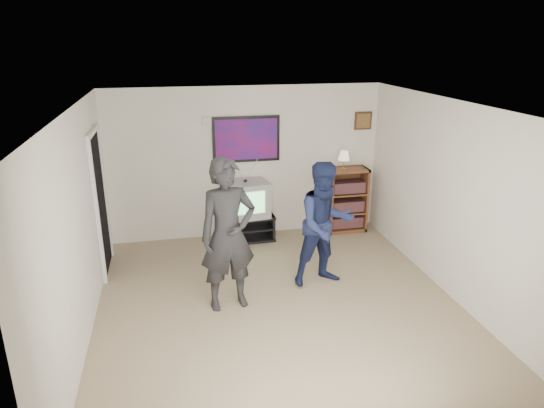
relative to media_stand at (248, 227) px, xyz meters
name	(u,v)px	position (x,y,z in m)	size (l,w,h in m)	color
room_shell	(274,205)	(0.04, -1.88, 1.04)	(4.51, 5.00, 2.51)	#8B6E58
media_stand	(248,227)	(0.00, 0.00, 0.00)	(0.87, 0.50, 0.43)	black
crt_television	(246,199)	(-0.03, 0.00, 0.50)	(0.69, 0.58, 0.58)	#969591
bookshelf	(346,200)	(1.73, 0.05, 0.34)	(0.68, 0.39, 1.12)	brown
table_lamp	(344,160)	(1.64, 0.02, 1.06)	(0.20, 0.20, 0.31)	beige
person_tall	(228,235)	(-0.57, -2.03, 0.74)	(0.70, 0.46, 1.91)	black
person_short	(325,224)	(0.77, -1.70, 0.64)	(0.83, 0.65, 1.71)	#1A2349
controller_left	(229,213)	(-0.53, -1.86, 0.97)	(0.04, 0.13, 0.04)	white
controller_right	(322,212)	(0.79, -1.50, 0.75)	(0.04, 0.13, 0.04)	white
poster	(246,139)	(0.04, 0.25, 1.44)	(1.10, 0.03, 0.75)	black
air_vent	(212,122)	(-0.51, 0.25, 1.74)	(0.28, 0.02, 0.14)	white
small_picture	(363,121)	(2.04, 0.25, 1.67)	(0.30, 0.03, 0.30)	#493017
doorway	(100,204)	(-2.20, -0.63, 0.79)	(0.03, 0.85, 2.00)	black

